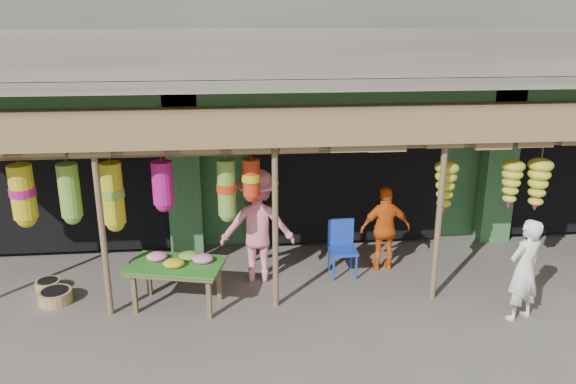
{
  "coord_description": "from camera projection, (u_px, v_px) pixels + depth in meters",
  "views": [
    {
      "loc": [
        -2.07,
        -7.93,
        4.35
      ],
      "look_at": [
        -1.19,
        1.0,
        1.46
      ],
      "focal_mm": 35.0,
      "sensor_mm": 36.0,
      "label": 1
    }
  ],
  "objects": [
    {
      "name": "ground",
      "position": [
        368.0,
        295.0,
        9.04
      ],
      "size": [
        80.0,
        80.0,
        0.0
      ],
      "primitive_type": "plane",
      "color": "#514C47",
      "rests_on": "ground"
    },
    {
      "name": "building",
      "position": [
        324.0,
        57.0,
        12.62
      ],
      "size": [
        16.4,
        6.8,
        7.0
      ],
      "color": "gray",
      "rests_on": "ground"
    },
    {
      "name": "awning",
      "position": [
        353.0,
        128.0,
        9.0
      ],
      "size": [
        14.0,
        2.7,
        2.79
      ],
      "color": "brown",
      "rests_on": "ground"
    },
    {
      "name": "flower_table",
      "position": [
        178.0,
        266.0,
        8.52
      ],
      "size": [
        1.55,
        1.12,
        0.84
      ],
      "rotation": [
        0.0,
        0.0,
        -0.24
      ],
      "color": "brown",
      "rests_on": "ground"
    },
    {
      "name": "blue_chair",
      "position": [
        342.0,
        244.0,
        9.65
      ],
      "size": [
        0.47,
        0.48,
        0.96
      ],
      "rotation": [
        0.0,
        0.0,
        0.03
      ],
      "color": "#1938A7",
      "rests_on": "ground"
    },
    {
      "name": "basket_mid",
      "position": [
        55.0,
        297.0,
        8.78
      ],
      "size": [
        0.61,
        0.61,
        0.2
      ],
      "primitive_type": "cylinder",
      "rotation": [
        0.0,
        0.0,
        0.23
      ],
      "color": "olive",
      "rests_on": "ground"
    },
    {
      "name": "basket_right",
      "position": [
        48.0,
        286.0,
        9.15
      ],
      "size": [
        0.51,
        0.51,
        0.18
      ],
      "primitive_type": "cylinder",
      "rotation": [
        0.0,
        0.0,
        0.41
      ],
      "color": "#A8794E",
      "rests_on": "ground"
    },
    {
      "name": "person_front",
      "position": [
        524.0,
        270.0,
        8.12
      ],
      "size": [
        0.67,
        0.56,
        1.57
      ],
      "primitive_type": "imported",
      "rotation": [
        0.0,
        0.0,
        3.51
      ],
      "color": "white",
      "rests_on": "ground"
    },
    {
      "name": "person_vendor",
      "position": [
        385.0,
        229.0,
        9.75
      ],
      "size": [
        0.9,
        0.41,
        1.51
      ],
      "primitive_type": "imported",
      "rotation": [
        0.0,
        0.0,
        3.19
      ],
      "color": "orange",
      "rests_on": "ground"
    },
    {
      "name": "person_shopper",
      "position": [
        257.0,
        226.0,
        9.31
      ],
      "size": [
        1.27,
        0.76,
        1.93
      ],
      "primitive_type": "imported",
      "rotation": [
        0.0,
        0.0,
        3.11
      ],
      "color": "pink",
      "rests_on": "ground"
    }
  ]
}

